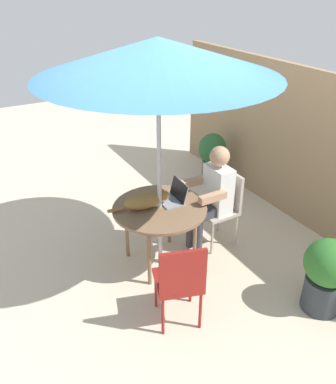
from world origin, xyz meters
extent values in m
plane|color=beige|center=(0.00, 0.00, 0.00)|extent=(14.00, 14.00, 0.00)
cube|color=#937756|center=(0.00, 2.00, 0.96)|extent=(4.94, 0.08, 1.92)
cylinder|color=brown|center=(0.00, 0.00, 0.70)|extent=(0.99, 0.99, 0.03)
cylinder|color=brown|center=(0.27, 0.27, 0.34)|extent=(0.04, 0.04, 0.68)
cylinder|color=brown|center=(-0.27, 0.27, 0.34)|extent=(0.04, 0.04, 0.68)
cylinder|color=brown|center=(-0.27, -0.27, 0.34)|extent=(0.04, 0.04, 0.68)
cylinder|color=brown|center=(0.27, -0.27, 0.34)|extent=(0.04, 0.04, 0.68)
cylinder|color=#B7B7BC|center=(0.00, 0.00, 1.10)|extent=(0.04, 0.04, 2.20)
cone|color=#33668C|center=(0.00, 0.00, 2.22)|extent=(2.21, 2.21, 0.33)
sphere|color=#B7B7BC|center=(0.00, 0.00, 2.23)|extent=(0.06, 0.06, 0.06)
cube|color=#B2A899|center=(0.00, 0.75, 0.44)|extent=(0.40, 0.40, 0.04)
cube|color=#B2A899|center=(0.00, 0.93, 0.68)|extent=(0.40, 0.04, 0.44)
cylinder|color=#B2A899|center=(0.17, 0.92, 0.21)|extent=(0.03, 0.03, 0.42)
cylinder|color=#B2A899|center=(-0.17, 0.92, 0.21)|extent=(0.03, 0.03, 0.42)
cylinder|color=#B2A899|center=(-0.17, 0.58, 0.21)|extent=(0.03, 0.03, 0.42)
cylinder|color=#B2A899|center=(0.17, 0.58, 0.21)|extent=(0.03, 0.03, 0.42)
cube|color=maroon|center=(0.80, -0.26, 0.44)|extent=(0.50, 0.50, 0.04)
cube|color=maroon|center=(0.98, -0.31, 0.68)|extent=(0.16, 0.39, 0.44)
cylinder|color=maroon|center=(0.91, -0.47, 0.21)|extent=(0.03, 0.03, 0.42)
cylinder|color=maroon|center=(1.02, -0.15, 0.21)|extent=(0.03, 0.03, 0.42)
cylinder|color=maroon|center=(0.69, -0.04, 0.21)|extent=(0.03, 0.03, 0.42)
cylinder|color=maroon|center=(0.59, -0.37, 0.21)|extent=(0.03, 0.03, 0.42)
cube|color=white|center=(0.00, 0.75, 0.73)|extent=(0.34, 0.20, 0.54)
sphere|color=tan|center=(0.00, 0.74, 1.13)|extent=(0.22, 0.22, 0.22)
cube|color=#383842|center=(-0.08, 0.60, 0.51)|extent=(0.12, 0.30, 0.12)
cylinder|color=#383842|center=(-0.08, 0.45, 0.23)|extent=(0.10, 0.10, 0.46)
cube|color=#383842|center=(0.08, 0.60, 0.51)|extent=(0.12, 0.30, 0.12)
cylinder|color=#383842|center=(0.08, 0.45, 0.23)|extent=(0.10, 0.10, 0.46)
cube|color=tan|center=(-0.20, 0.53, 0.78)|extent=(0.08, 0.32, 0.08)
cube|color=tan|center=(0.20, 0.53, 0.78)|extent=(0.08, 0.32, 0.08)
cube|color=gray|center=(-0.04, 0.15, 0.72)|extent=(0.31, 0.23, 0.02)
cube|color=black|center=(-0.04, 0.25, 0.83)|extent=(0.30, 0.07, 0.20)
cube|color=gray|center=(-0.04, 0.26, 0.83)|extent=(0.30, 0.07, 0.20)
ellipsoid|color=olive|center=(-0.06, -0.16, 0.80)|extent=(0.25, 0.42, 0.17)
sphere|color=olive|center=(-0.03, 0.07, 0.82)|extent=(0.11, 0.11, 0.11)
ellipsoid|color=white|center=(-0.05, -0.05, 0.76)|extent=(0.14, 0.14, 0.09)
cylinder|color=olive|center=(-0.13, -0.43, 0.74)|extent=(0.06, 0.18, 0.04)
cone|color=olive|center=(0.00, 0.06, 0.87)|extent=(0.04, 0.04, 0.03)
cone|color=olive|center=(-0.06, 0.07, 0.87)|extent=(0.04, 0.04, 0.03)
cylinder|color=#33383D|center=(1.38, 1.00, 0.17)|extent=(0.36, 0.36, 0.35)
ellipsoid|color=#2D6B28|center=(1.38, 1.00, 0.54)|extent=(0.46, 0.46, 0.45)
cylinder|color=#595654|center=(-1.29, 1.59, 0.19)|extent=(0.29, 0.29, 0.38)
ellipsoid|color=#26592D|center=(-1.29, 1.59, 0.57)|extent=(0.41, 0.41, 0.45)
camera|label=1|loc=(3.13, -1.68, 2.84)|focal=37.24mm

